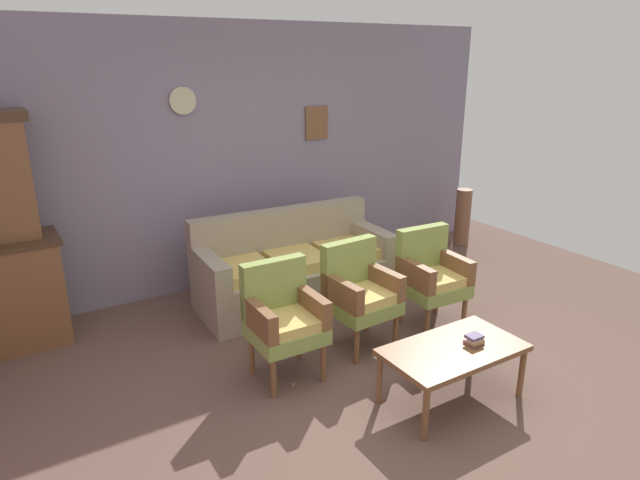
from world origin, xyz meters
name	(u,v)px	position (x,y,z in m)	size (l,w,h in m)	color
ground_plane	(395,390)	(0.00, 0.00, 0.00)	(7.68, 7.68, 0.00)	brown
wall_back_with_decor	(241,157)	(0.00, 2.63, 1.35)	(6.40, 0.09, 2.70)	gray
floral_couch	(294,271)	(0.14, 1.77, 0.33)	(1.95, 0.88, 0.90)	gray
armchair_near_cabinet	(283,316)	(-0.59, 0.63, 0.50)	(0.53, 0.50, 0.90)	#849947
armchair_near_couch_end	(359,291)	(0.17, 0.71, 0.50)	(0.55, 0.52, 0.90)	#849947
armchair_by_doorway	(431,274)	(0.94, 0.67, 0.50)	(0.55, 0.52, 0.90)	#849947
coffee_table	(453,353)	(0.27, -0.29, 0.38)	(1.00, 0.56, 0.42)	brown
book_stack_on_table	(474,340)	(0.42, -0.34, 0.45)	(0.12, 0.11, 0.07)	#835558
floor_vase_by_wall	(463,217)	(2.85, 2.15, 0.37)	(0.20, 0.20, 0.74)	brown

